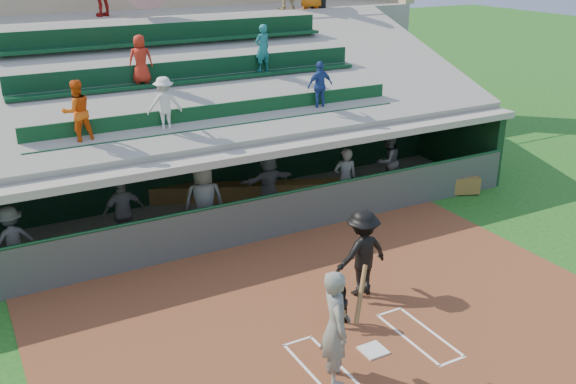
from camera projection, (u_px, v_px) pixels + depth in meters
ground at (373, 352)px, 11.32m from camera, size 100.00×100.00×0.00m
dirt_slab at (357, 337)px, 11.73m from camera, size 11.00×9.00×0.02m
home_plate at (373, 350)px, 11.31m from camera, size 0.43×0.43×0.03m
batters_box_chalk at (373, 351)px, 11.31m from camera, size 2.65×1.85×0.01m
dugout_floor at (223, 217)px, 16.84m from camera, size 16.00×3.50×0.04m
concourse_slab at (141, 84)px, 21.53m from camera, size 20.00×3.00×4.60m
grandstand at (170, 104)px, 19.10m from camera, size 20.40×10.40×7.80m
batter_at_plate at (336, 327)px, 10.24m from camera, size 0.97×0.84×1.99m
catcher at (337, 301)px, 11.88m from camera, size 0.64×0.58×1.07m
home_umpire at (362, 253)px, 12.85m from camera, size 1.23×0.75×1.84m
dugout_bench at (205, 193)px, 17.76m from camera, size 14.46×6.62×0.47m
dugout_player_a at (12, 240)px, 13.69m from camera, size 1.10×0.78×1.54m
dugout_player_b at (124, 212)px, 14.92m from camera, size 1.03×0.50×1.71m
dugout_player_c at (204, 201)px, 15.22m from camera, size 1.05×0.80×1.94m
dugout_player_d at (268, 182)px, 16.84m from camera, size 1.52×0.49×1.64m
dugout_player_e at (345, 179)px, 16.96m from camera, size 0.73×0.60×1.72m
dugout_player_f at (388, 161)px, 18.38m from camera, size 0.94×0.80×1.70m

